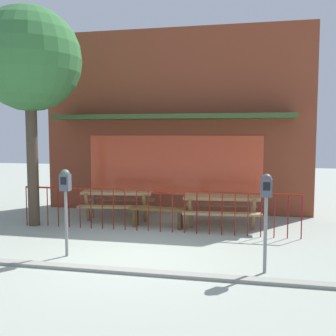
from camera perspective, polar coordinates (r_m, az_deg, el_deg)
name	(u,v)px	position (r m, az deg, el deg)	size (l,w,h in m)	color
ground	(132,255)	(7.54, -5.23, -12.40)	(40.00, 40.00, 0.00)	#9AA194
pub_storefront	(175,122)	(11.41, 0.99, 6.70)	(7.71, 1.50, 5.21)	#551C13
patio_fence_front	(154,203)	(9.05, -2.01, -5.13)	(6.50, 0.04, 0.97)	maroon
picnic_table_left	(118,197)	(10.37, -7.27, -4.14)	(1.96, 1.58, 0.79)	#A17853
picnic_table_right	(221,202)	(9.57, 7.76, -4.92)	(1.91, 1.50, 0.79)	#A27046
patio_bench	(157,213)	(9.51, -1.54, -6.53)	(1.42, 0.41, 0.48)	brown
parking_meter_near	(266,197)	(6.48, 14.05, -4.06)	(0.18, 0.17, 1.62)	gray
parking_meter_far	(65,189)	(7.40, -14.65, -3.02)	(0.18, 0.17, 1.61)	gray
street_tree	(29,61)	(10.23, -19.45, 14.48)	(2.47, 2.47, 5.26)	#473A2B
curb_edge	(116,272)	(6.70, -7.62, -14.70)	(10.79, 0.20, 0.11)	gray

